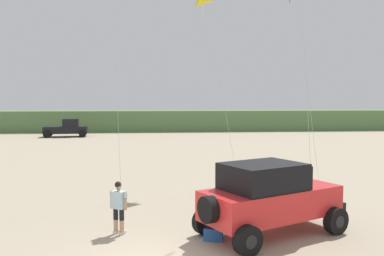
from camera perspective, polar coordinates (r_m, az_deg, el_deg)
name	(u,v)px	position (r m, az deg, el deg)	size (l,w,h in m)	color
dune_ridge	(143,120)	(55.54, -6.71, 1.02)	(90.00, 6.14, 2.63)	#567A47
jeep	(270,197)	(13.35, 10.46, -9.13)	(5.00, 4.04, 2.26)	red
person_watching	(119,205)	(13.44, -9.92, -10.19)	(0.56, 0.44, 1.67)	tan
cooler_box	(214,234)	(12.95, 2.93, -14.14)	(0.56, 0.36, 0.38)	#23519E
distant_pickup	(67,128)	(48.18, -16.58, -0.03)	(4.76, 2.78, 1.98)	black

